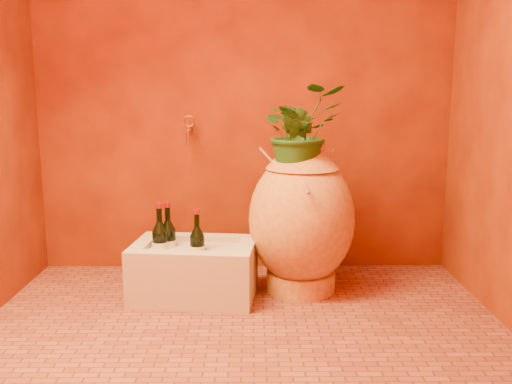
{
  "coord_description": "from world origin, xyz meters",
  "views": [
    {
      "loc": [
        0.04,
        -2.47,
        1.12
      ],
      "look_at": [
        0.07,
        0.35,
        0.6
      ],
      "focal_mm": 40.0,
      "sensor_mm": 36.0,
      "label": 1
    }
  ],
  "objects_px": {
    "wine_bottle_a": "(160,245)",
    "wall_tap": "(189,128)",
    "stone_basin": "(194,271)",
    "wine_bottle_b": "(168,243)",
    "amphora": "(302,218)",
    "wine_bottle_c": "(197,248)"
  },
  "relations": [
    {
      "from": "wine_bottle_a",
      "to": "wall_tap",
      "type": "xyz_separation_m",
      "value": [
        0.12,
        0.45,
        0.59
      ]
    },
    {
      "from": "wine_bottle_c",
      "to": "wall_tap",
      "type": "bearing_deg",
      "value": 99.65
    },
    {
      "from": "stone_basin",
      "to": "wine_bottle_b",
      "type": "relative_size",
      "value": 1.98
    },
    {
      "from": "stone_basin",
      "to": "wall_tap",
      "type": "bearing_deg",
      "value": 97.69
    },
    {
      "from": "amphora",
      "to": "stone_basin",
      "type": "relative_size",
      "value": 1.2
    },
    {
      "from": "wine_bottle_a",
      "to": "wine_bottle_c",
      "type": "xyz_separation_m",
      "value": [
        0.2,
        -0.04,
        -0.01
      ]
    },
    {
      "from": "stone_basin",
      "to": "wine_bottle_a",
      "type": "relative_size",
      "value": 1.95
    },
    {
      "from": "amphora",
      "to": "wall_tap",
      "type": "height_order",
      "value": "wall_tap"
    },
    {
      "from": "amphora",
      "to": "wine_bottle_c",
      "type": "height_order",
      "value": "amphora"
    },
    {
      "from": "amphora",
      "to": "wine_bottle_c",
      "type": "distance_m",
      "value": 0.59
    },
    {
      "from": "wine_bottle_c",
      "to": "amphora",
      "type": "bearing_deg",
      "value": 14.1
    },
    {
      "from": "amphora",
      "to": "wine_bottle_b",
      "type": "relative_size",
      "value": 2.38
    },
    {
      "from": "stone_basin",
      "to": "wall_tap",
      "type": "distance_m",
      "value": 0.86
    },
    {
      "from": "wine_bottle_a",
      "to": "wall_tap",
      "type": "distance_m",
      "value": 0.75
    },
    {
      "from": "wine_bottle_b",
      "to": "wall_tap",
      "type": "height_order",
      "value": "wall_tap"
    },
    {
      "from": "wine_bottle_a",
      "to": "wall_tap",
      "type": "height_order",
      "value": "wall_tap"
    },
    {
      "from": "wine_bottle_b",
      "to": "wine_bottle_c",
      "type": "bearing_deg",
      "value": -27.38
    },
    {
      "from": "amphora",
      "to": "wine_bottle_b",
      "type": "xyz_separation_m",
      "value": [
        -0.72,
        -0.06,
        -0.12
      ]
    },
    {
      "from": "wall_tap",
      "to": "stone_basin",
      "type": "bearing_deg",
      "value": -82.31
    },
    {
      "from": "wine_bottle_b",
      "to": "wine_bottle_a",
      "type": "bearing_deg",
      "value": -129.18
    },
    {
      "from": "wine_bottle_a",
      "to": "wine_bottle_c",
      "type": "relative_size",
      "value": 1.08
    },
    {
      "from": "wine_bottle_a",
      "to": "wine_bottle_c",
      "type": "distance_m",
      "value": 0.21
    }
  ]
}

